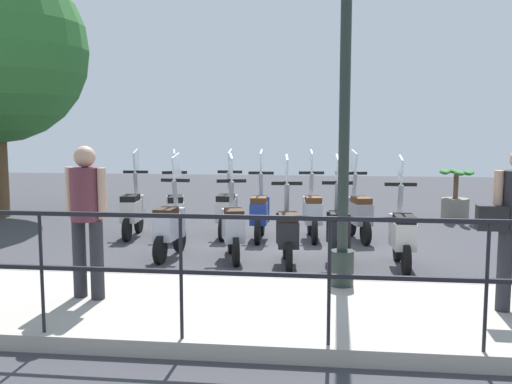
# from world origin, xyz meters

# --- Properties ---
(ground_plane) EXTENTS (28.00, 28.00, 0.00)m
(ground_plane) POSITION_xyz_m (0.00, 0.00, 0.00)
(ground_plane) COLOR #38383D
(promenade_walkway) EXTENTS (2.20, 20.00, 0.15)m
(promenade_walkway) POSITION_xyz_m (-3.15, 0.00, 0.07)
(promenade_walkway) COLOR #A39E93
(promenade_walkway) RESTS_ON ground_plane
(fence_railing) EXTENTS (0.04, 16.03, 1.07)m
(fence_railing) POSITION_xyz_m (-4.20, 0.00, 0.89)
(fence_railing) COLOR black
(fence_railing) RESTS_ON promenade_walkway
(lamp_post_near) EXTENTS (0.26, 0.90, 4.20)m
(lamp_post_near) POSITION_xyz_m (-2.40, -0.78, 2.01)
(lamp_post_near) COLOR #232D28
(lamp_post_near) RESTS_ON promenade_walkway
(pedestrian_distant) EXTENTS (0.39, 0.48, 1.59)m
(pedestrian_distant) POSITION_xyz_m (-3.18, 1.87, 1.08)
(pedestrian_distant) COLOR #28282D
(pedestrian_distant) RESTS_ON promenade_walkway
(potted_palm) EXTENTS (1.06, 0.66, 1.05)m
(potted_palm) POSITION_xyz_m (3.43, -3.31, 0.45)
(potted_palm) COLOR slate
(potted_palm) RESTS_ON ground_plane
(scooter_near_0) EXTENTS (1.23, 0.44, 1.54)m
(scooter_near_0) POSITION_xyz_m (-0.89, -1.65, 0.48)
(scooter_near_0) COLOR black
(scooter_near_0) RESTS_ON ground_plane
(scooter_near_1) EXTENTS (1.23, 0.44, 1.54)m
(scooter_near_1) POSITION_xyz_m (-0.77, -0.78, 0.48)
(scooter_near_1) COLOR black
(scooter_near_1) RESTS_ON ground_plane
(scooter_near_2) EXTENTS (1.23, 0.44, 1.54)m
(scooter_near_2) POSITION_xyz_m (-0.92, -0.07, 0.48)
(scooter_near_2) COLOR black
(scooter_near_2) RESTS_ON ground_plane
(scooter_near_3) EXTENTS (1.21, 0.51, 1.54)m
(scooter_near_3) POSITION_xyz_m (-0.65, 0.74, 0.48)
(scooter_near_3) COLOR black
(scooter_near_3) RESTS_ON ground_plane
(scooter_near_4) EXTENTS (1.23, 0.44, 1.54)m
(scooter_near_4) POSITION_xyz_m (-0.65, 1.69, 0.48)
(scooter_near_4) COLOR black
(scooter_near_4) RESTS_ON ground_plane
(scooter_far_0) EXTENTS (1.21, 0.51, 1.54)m
(scooter_far_0) POSITION_xyz_m (0.99, -1.17, 0.48)
(scooter_far_0) COLOR black
(scooter_far_0) RESTS_ON ground_plane
(scooter_far_1) EXTENTS (1.23, 0.44, 1.54)m
(scooter_far_1) POSITION_xyz_m (0.99, -0.39, 0.48)
(scooter_far_1) COLOR black
(scooter_far_1) RESTS_ON ground_plane
(scooter_far_2) EXTENTS (1.23, 0.44, 1.54)m
(scooter_far_2) POSITION_xyz_m (0.86, 0.51, 0.48)
(scooter_far_2) COLOR black
(scooter_far_2) RESTS_ON ground_plane
(scooter_far_3) EXTENTS (1.23, 0.44, 1.54)m
(scooter_far_3) POSITION_xyz_m (1.04, 1.11, 0.48)
(scooter_far_3) COLOR black
(scooter_far_3) RESTS_ON ground_plane
(scooter_far_4) EXTENTS (1.21, 0.53, 1.54)m
(scooter_far_4) POSITION_xyz_m (0.79, 1.98, 0.48)
(scooter_far_4) COLOR black
(scooter_far_4) RESTS_ON ground_plane
(scooter_far_5) EXTENTS (1.23, 0.44, 1.54)m
(scooter_far_5) POSITION_xyz_m (0.83, 2.76, 0.48)
(scooter_far_5) COLOR black
(scooter_far_5) RESTS_ON ground_plane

